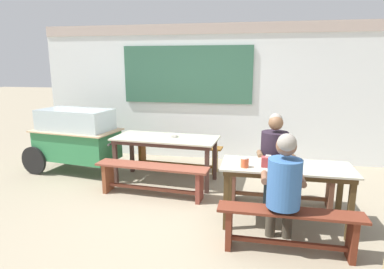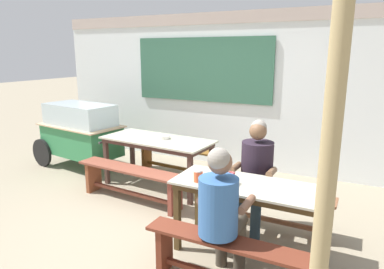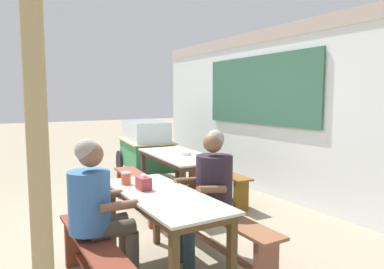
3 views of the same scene
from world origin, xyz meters
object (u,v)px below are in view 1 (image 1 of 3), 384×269
Objects in this scene: bench_near_front at (289,225)px; condiment_jar at (245,162)px; bench_near_back at (281,182)px; person_near_front at (283,184)px; bench_far_back at (177,153)px; bench_far_front at (152,175)px; food_cart at (76,136)px; soup_bowl at (172,136)px; person_right_near_table at (274,154)px; dining_table_far at (166,142)px; dining_table_near at (286,173)px; tissue_box at (268,162)px.

bench_near_front is 0.82m from condiment_jar.
person_near_front is at bearing -94.04° from bench_near_back.
bench_far_back is at bearing 123.10° from condiment_jar.
bench_far_front is (-0.09, -1.22, 0.01)m from bench_far_back.
condiment_jar is at bearing -56.90° from bench_far_back.
food_cart is (-1.74, -0.42, 0.35)m from bench_far_back.
soup_bowl reaches higher than bench_near_back.
soup_bowl is at bearing -4.76° from food_cart.
bench_near_front is at bearing -90.45° from bench_near_back.
person_right_near_table is 10.57× the size of condiment_jar.
dining_table_far is 1.89m from bench_near_back.
person_right_near_table reaches higher than food_cart.
bench_far_front is at bearing -177.67° from bench_near_back.
bench_far_front is at bearing -25.95° from food_cart.
food_cart is at bearing 150.90° from person_near_front.
dining_table_near reaches higher than bench_far_back.
condiment_jar is at bearing -122.14° from bench_near_back.
bench_far_front is 1.34× the size of person_right_near_table.
person_right_near_table is at bearing -149.07° from bench_near_back.
person_near_front reaches higher than dining_table_far.
person_near_front is 2.37m from soup_bowl.
food_cart reaches higher than bench_far_front.
bench_far_front is at bearing -179.70° from person_right_near_table.
soup_bowl is at bearing 78.01° from bench_far_front.
bench_near_back is 3.57m from food_cart.
bench_far_back is 2.08m from bench_near_back.
bench_near_front is 3.99m from food_cart.
condiment_jar is at bearing -118.01° from person_right_near_table.
food_cart is 11.21× the size of soup_bowl.
bench_near_front is at bearing -43.91° from condiment_jar.
person_near_front is (-0.08, -0.55, 0.06)m from dining_table_near.
condiment_jar is 0.71× the size of soup_bowl.
food_cart is (-1.65, 0.80, 0.33)m from bench_far_front.
soup_bowl is (-1.47, 1.28, -0.03)m from tissue_box.
tissue_box is (-0.21, 0.52, 0.50)m from bench_near_front.
bench_far_back is (0.05, 0.61, -0.36)m from dining_table_far.
bench_near_front is at bearing -42.10° from person_near_front.
bench_far_back is (-1.73, 1.76, -0.35)m from dining_table_near.
bench_far_front and bench_near_front have the same top height.
bench_near_front is 0.42m from person_near_front.
bench_far_back is 10.79× the size of tissue_box.
dining_table_near is 0.27m from tissue_box.
bench_near_back is 1.23m from person_near_front.
bench_near_front is at bearing -90.45° from dining_table_near.
condiment_jar is (-0.26, -0.07, -0.00)m from tissue_box.
person_right_near_table is at bearing -36.76° from bench_far_back.
soup_bowl is (-1.68, 1.80, 0.46)m from bench_near_front.
dining_table_near is 2.06m from soup_bowl.
person_right_near_table is 1.70m from soup_bowl.
bench_far_back is at bearing 94.70° from soup_bowl.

